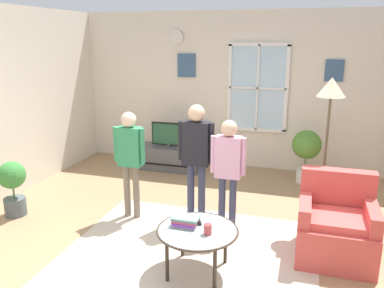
{
  "coord_description": "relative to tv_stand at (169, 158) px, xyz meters",
  "views": [
    {
      "loc": [
        1.11,
        -3.49,
        2.22
      ],
      "look_at": [
        -0.22,
        0.94,
        0.96
      ],
      "focal_mm": 36.68,
      "sensor_mm": 36.0,
      "label": 1
    }
  ],
  "objects": [
    {
      "name": "ground_plane",
      "position": [
        1.13,
        -2.62,
        -0.21
      ],
      "size": [
        6.33,
        6.93,
        0.02
      ],
      "primitive_type": "cube",
      "color": "#9E7A56"
    },
    {
      "name": "back_wall",
      "position": [
        1.14,
        0.6,
        1.13
      ],
      "size": [
        5.73,
        0.17,
        2.66
      ],
      "color": "beige",
      "rests_on": "ground_plane"
    },
    {
      "name": "area_rug",
      "position": [
        1.16,
        -2.56,
        -0.2
      ],
      "size": [
        2.62,
        2.2,
        0.01
      ],
      "primitive_type": "cube",
      "color": "#C6B29E",
      "rests_on": "ground_plane"
    },
    {
      "name": "tv_stand",
      "position": [
        0.0,
        0.0,
        0.0
      ],
      "size": [
        1.09,
        0.43,
        0.41
      ],
      "color": "#4C4C51",
      "rests_on": "ground_plane"
    },
    {
      "name": "television",
      "position": [
        0.0,
        -0.0,
        0.42
      ],
      "size": [
        0.6,
        0.08,
        0.42
      ],
      "color": "#4C4C4C",
      "rests_on": "tv_stand"
    },
    {
      "name": "armchair",
      "position": [
        2.61,
        -2.16,
        0.12
      ],
      "size": [
        0.76,
        0.74,
        0.87
      ],
      "color": "#D14C47",
      "rests_on": "ground_plane"
    },
    {
      "name": "coffee_table",
      "position": [
        1.32,
        -2.85,
        0.22
      ],
      "size": [
        0.79,
        0.79,
        0.46
      ],
      "color": "#99B2B7",
      "rests_on": "ground_plane"
    },
    {
      "name": "book_stack",
      "position": [
        1.19,
        -2.8,
        0.3
      ],
      "size": [
        0.26,
        0.2,
        0.09
      ],
      "color": "#ADA598",
      "rests_on": "coffee_table"
    },
    {
      "name": "cup",
      "position": [
        1.44,
        -2.91,
        0.3
      ],
      "size": [
        0.08,
        0.08,
        0.1
      ],
      "primitive_type": "cylinder",
      "color": "#BF3F3F",
      "rests_on": "coffee_table"
    },
    {
      "name": "remote_near_books",
      "position": [
        1.29,
        -2.7,
        0.26
      ],
      "size": [
        0.09,
        0.14,
        0.02
      ],
      "primitive_type": "cube",
      "rotation": [
        0.0,
        0.0,
        0.42
      ],
      "color": "black",
      "rests_on": "coffee_table"
    },
    {
      "name": "person_pink_shirt",
      "position": [
        1.42,
        -1.94,
        0.64
      ],
      "size": [
        0.4,
        0.18,
        1.34
      ],
      "color": "#333851",
      "rests_on": "ground_plane"
    },
    {
      "name": "person_black_shirt",
      "position": [
        1.01,
        -1.8,
        0.72
      ],
      "size": [
        0.44,
        0.2,
        1.47
      ],
      "color": "#333851",
      "rests_on": "ground_plane"
    },
    {
      "name": "person_green_shirt",
      "position": [
        0.19,
        -1.9,
        0.65
      ],
      "size": [
        0.41,
        0.19,
        1.36
      ],
      "color": "#726656",
      "rests_on": "ground_plane"
    },
    {
      "name": "potted_plant_by_window",
      "position": [
        2.27,
        0.01,
        0.35
      ],
      "size": [
        0.45,
        0.45,
        0.84
      ],
      "color": "silver",
      "rests_on": "ground_plane"
    },
    {
      "name": "potted_plant_corner",
      "position": [
        -1.28,
        -2.29,
        0.22
      ],
      "size": [
        0.35,
        0.35,
        0.72
      ],
      "color": "#4C565B",
      "rests_on": "ground_plane"
    },
    {
      "name": "floor_lamp",
      "position": [
        2.48,
        -1.42,
        1.3
      ],
      "size": [
        0.32,
        0.32,
        1.79
      ],
      "color": "black",
      "rests_on": "ground_plane"
    }
  ]
}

